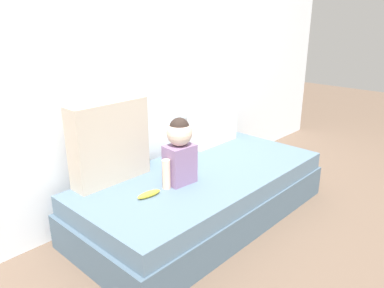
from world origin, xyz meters
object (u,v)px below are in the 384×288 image
couch (203,195)px  throw_pillow_left (110,142)px  banana (149,194)px  throw_pillow_right (213,118)px  toddler (180,150)px

couch → throw_pillow_left: size_ratio=3.51×
throw_pillow_left → banana: throw_pillow_left is taller
throw_pillow_right → banana: size_ratio=2.95×
throw_pillow_right → toddler: 0.87m
couch → banana: size_ratio=11.66×
couch → throw_pillow_left: 0.81m
banana → throw_pillow_left: bearing=91.2°
throw_pillow_left → toddler: 0.48m
throw_pillow_right → couch: bearing=-145.7°
banana → toddler: bearing=2.2°
toddler → banana: (-0.29, -0.01, -0.22)m
toddler → throw_pillow_left: bearing=128.9°
toddler → banana: bearing=-177.8°
banana → couch: bearing=1.2°
couch → toddler: 0.50m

